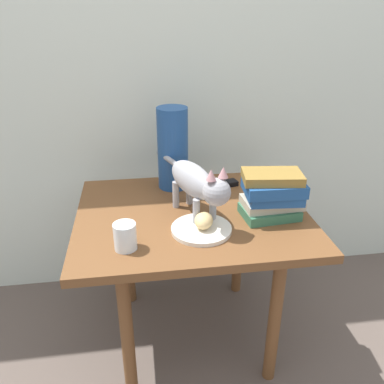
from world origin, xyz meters
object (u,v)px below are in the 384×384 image
(green_vase, at_px, (173,148))
(bread_roll, at_px, (204,221))
(plate, at_px, (201,229))
(tv_remote, at_px, (220,185))
(side_table, at_px, (192,230))
(book_stack, at_px, (272,195))
(cat, at_px, (197,183))
(candle_jar, at_px, (125,238))

(green_vase, bearing_deg, bread_roll, -80.44)
(plate, xyz_separation_m, tv_remote, (0.13, 0.33, 0.00))
(side_table, bearing_deg, bread_roll, -81.86)
(green_vase, bearing_deg, tv_remote, -11.26)
(side_table, relative_size, book_stack, 3.72)
(plate, bearing_deg, side_table, 95.08)
(plate, relative_size, cat, 0.44)
(plate, distance_m, candle_jar, 0.26)
(plate, distance_m, tv_remote, 0.36)
(plate, height_order, book_stack, book_stack)
(book_stack, relative_size, tv_remote, 1.47)
(plate, relative_size, tv_remote, 1.33)
(plate, bearing_deg, bread_roll, -5.14)
(side_table, xyz_separation_m, candle_jar, (-0.23, -0.20, 0.11))
(bread_roll, distance_m, green_vase, 0.39)
(bread_roll, distance_m, book_stack, 0.26)
(plate, distance_m, cat, 0.16)
(side_table, distance_m, bread_roll, 0.18)
(cat, xyz_separation_m, book_stack, (0.26, -0.03, -0.05))
(plate, height_order, candle_jar, candle_jar)
(green_vase, bearing_deg, candle_jar, -113.59)
(plate, xyz_separation_m, candle_jar, (-0.25, -0.07, 0.03))
(side_table, bearing_deg, plate, -84.92)
(bread_roll, relative_size, candle_jar, 0.94)
(book_stack, height_order, candle_jar, book_stack)
(plate, height_order, bread_roll, bread_roll)
(cat, height_order, tv_remote, cat)
(plate, xyz_separation_m, bread_roll, (0.01, -0.00, 0.03))
(cat, bearing_deg, book_stack, -7.09)
(plate, xyz_separation_m, cat, (0.00, 0.10, 0.13))
(green_vase, bearing_deg, side_table, -79.63)
(book_stack, distance_m, green_vase, 0.44)
(candle_jar, distance_m, tv_remote, 0.55)
(tv_remote, bearing_deg, green_vase, 153.66)
(tv_remote, bearing_deg, side_table, -141.13)
(green_vase, relative_size, candle_jar, 3.83)
(candle_jar, bearing_deg, side_table, 40.91)
(tv_remote, bearing_deg, book_stack, -79.87)
(book_stack, bearing_deg, bread_roll, -165.44)
(cat, bearing_deg, bread_roll, -86.00)
(green_vase, bearing_deg, plate, -81.54)
(tv_remote, bearing_deg, candle_jar, -148.42)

